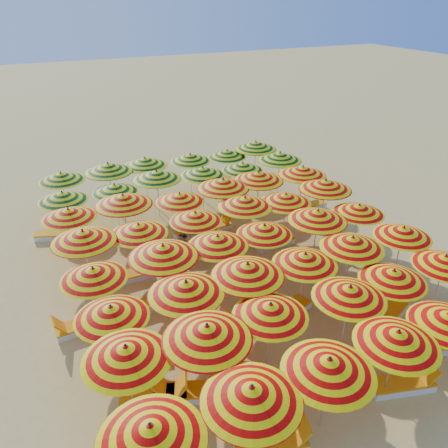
{
  "coord_description": "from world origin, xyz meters",
  "views": [
    {
      "loc": [
        -6.1,
        -12.64,
        9.37
      ],
      "look_at": [
        0.0,
        0.5,
        1.6
      ],
      "focal_mm": 35.0,
      "sensor_mm": 36.0,
      "label": 1
    }
  ],
  "objects_px": {
    "umbrella_15": "(305,259)",
    "umbrella_27": "(245,202)",
    "umbrella_24": "(83,236)",
    "lounger_19": "(308,206)",
    "umbrella_29": "(326,185)",
    "umbrella_0": "(151,432)",
    "umbrella_39": "(203,171)",
    "lounger_0": "(273,443)",
    "umbrella_31": "(123,200)",
    "umbrella_3": "(397,338)",
    "lounger_14": "(208,248)",
    "lounger_12": "(327,258)",
    "umbrella_46": "(227,154)",
    "lounger_7": "(209,336)",
    "lounger_16": "(273,242)",
    "umbrella_7": "(207,332)",
    "umbrella_11": "(445,261)",
    "umbrella_10": "(393,276)",
    "umbrella_25": "(139,229)",
    "umbrella_35": "(303,171)",
    "umbrella_2": "(329,365)",
    "lounger_6": "(134,350)",
    "umbrella_18": "(93,273)",
    "lounger_9": "(82,325)",
    "beachgoer_b": "(184,243)",
    "lounger_5": "(392,311)",
    "umbrella_32": "(180,198)",
    "lounger_22": "(261,176)",
    "umbrella_6": "(126,353)",
    "umbrella_34": "(259,176)",
    "umbrella_16": "(352,242)",
    "umbrella_23": "(359,209)",
    "umbrella_21": "(264,230)",
    "umbrella_33": "(223,184)",
    "umbrella_13": "(186,288)",
    "umbrella_19": "(163,251)",
    "umbrella_30": "(69,213)",
    "umbrella_43": "(108,168)",
    "umbrella_14": "(248,269)",
    "lounger_20": "(57,235)",
    "lounger_18": "(214,228)",
    "umbrella_22": "(318,215)",
    "umbrella_36": "(63,196)",
    "umbrella_8": "(270,310)",
    "umbrella_45": "(190,158)",
    "lounger_21": "(217,184)",
    "lounger_10": "(152,303)",
    "lounger_3": "(156,396)",
    "umbrella_42": "(61,177)",
    "lounger_1": "(403,384)",
    "umbrella_4": "(448,319)",
    "umbrella_37": "(115,188)",
    "lounger_17": "(194,230)",
    "umbrella_41": "(280,157)",
    "umbrella_26": "(195,217)",
    "lounger_11": "(279,269)"
  },
  "relations": [
    {
      "from": "umbrella_24",
      "to": "lounger_19",
      "type": "height_order",
      "value": "umbrella_24"
    },
    {
      "from": "umbrella_39",
      "to": "lounger_0",
      "type": "xyz_separation_m",
      "value": [
        -3.32,
        -12.16,
        -1.84
      ]
    },
    {
      "from": "umbrella_11",
      "to": "lounger_11",
      "type": "relative_size",
      "value": 1.27
    },
    {
      "from": "umbrella_3",
      "to": "lounger_14",
      "type": "height_order",
      "value": "umbrella_3"
    },
    {
      "from": "umbrella_13",
      "to": "umbrella_19",
      "type": "distance_m",
      "value": 2.03
    },
    {
      "from": "umbrella_8",
      "to": "umbrella_30",
      "type": "bearing_deg",
      "value": 116.69
    },
    {
      "from": "beachgoer_b",
      "to": "umbrella_35",
      "type": "bearing_deg",
      "value": -86.59
    },
    {
      "from": "umbrella_32",
      "to": "lounger_22",
      "type": "bearing_deg",
      "value": 34.57
    },
    {
      "from": "umbrella_30",
      "to": "lounger_16",
      "type": "bearing_deg",
      "value": -18.65
    },
    {
      "from": "umbrella_22",
      "to": "umbrella_36",
      "type": "bearing_deg",
      "value": 143.46
    },
    {
      "from": "umbrella_33",
      "to": "lounger_12",
      "type": "bearing_deg",
      "value": -58.95
    },
    {
      "from": "umbrella_23",
      "to": "lounger_1",
      "type": "height_order",
      "value": "umbrella_23"
    },
    {
      "from": "umbrella_46",
      "to": "lounger_21",
      "type": "height_order",
      "value": "umbrella_46"
    },
    {
      "from": "umbrella_4",
      "to": "umbrella_3",
      "type": "bearing_deg",
      "value": -178.48
    },
    {
      "from": "umbrella_2",
      "to": "beachgoer_b",
      "type": "bearing_deg",
      "value": 92.64
    },
    {
      "from": "umbrella_39",
      "to": "lounger_18",
      "type": "relative_size",
      "value": 1.55
    },
    {
      "from": "umbrella_15",
      "to": "umbrella_27",
      "type": "distance_m",
      "value": 4.36
    },
    {
      "from": "umbrella_0",
      "to": "lounger_20",
      "type": "height_order",
      "value": "umbrella_0"
    },
    {
      "from": "umbrella_21",
      "to": "lounger_17",
      "type": "bearing_deg",
      "value": 107.09
    },
    {
      "from": "umbrella_2",
      "to": "lounger_6",
      "type": "relative_size",
      "value": 1.54
    },
    {
      "from": "umbrella_43",
      "to": "umbrella_14",
      "type": "bearing_deg",
      "value": -78.83
    },
    {
      "from": "lounger_7",
      "to": "lounger_16",
      "type": "xyz_separation_m",
      "value": [
        4.62,
        3.99,
        0.0
      ]
    },
    {
      "from": "umbrella_26",
      "to": "umbrella_27",
      "type": "distance_m",
      "value": 2.14
    },
    {
      "from": "umbrella_45",
      "to": "lounger_21",
      "type": "distance_m",
      "value": 2.34
    },
    {
      "from": "umbrella_21",
      "to": "umbrella_33",
      "type": "height_order",
      "value": "umbrella_33"
    },
    {
      "from": "umbrella_29",
      "to": "umbrella_0",
      "type": "bearing_deg",
      "value": -140.83
    },
    {
      "from": "umbrella_33",
      "to": "lounger_3",
      "type": "xyz_separation_m",
      "value": [
        -5.49,
        -7.74,
        -1.97
      ]
    },
    {
      "from": "lounger_19",
      "to": "umbrella_18",
      "type": "bearing_deg",
      "value": 20.03
    },
    {
      "from": "umbrella_32",
      "to": "umbrella_37",
      "type": "bearing_deg",
      "value": 134.85
    },
    {
      "from": "umbrella_25",
      "to": "umbrella_35",
      "type": "bearing_deg",
      "value": 13.62
    },
    {
      "from": "umbrella_21",
      "to": "umbrella_36",
      "type": "xyz_separation_m",
      "value": [
        -6.16,
        5.93,
        0.02
      ]
    },
    {
      "from": "umbrella_6",
      "to": "umbrella_34",
      "type": "bearing_deg",
      "value": 45.39
    },
    {
      "from": "umbrella_34",
      "to": "lounger_1",
      "type": "distance_m",
      "value": 10.53
    },
    {
      "from": "umbrella_27",
      "to": "umbrella_42",
      "type": "relative_size",
      "value": 1.08
    },
    {
      "from": "umbrella_16",
      "to": "umbrella_23",
      "type": "relative_size",
      "value": 1.09
    },
    {
      "from": "umbrella_31",
      "to": "lounger_5",
      "type": "relative_size",
      "value": 1.64
    },
    {
      "from": "umbrella_18",
      "to": "umbrella_29",
      "type": "distance_m",
      "value": 10.33
    },
    {
      "from": "umbrella_21",
      "to": "umbrella_41",
      "type": "height_order",
      "value": "umbrella_41"
    },
    {
      "from": "umbrella_11",
      "to": "lounger_18",
      "type": "relative_size",
      "value": 1.29
    },
    {
      "from": "lounger_6",
      "to": "lounger_10",
      "type": "height_order",
      "value": "same"
    },
    {
      "from": "lounger_12",
      "to": "umbrella_46",
      "type": "bearing_deg",
      "value": 77.48
    },
    {
      "from": "umbrella_39",
      "to": "lounger_6",
      "type": "bearing_deg",
      "value": -124.64
    },
    {
      "from": "lounger_16",
      "to": "lounger_7",
      "type": "bearing_deg",
      "value": 37.72
    },
    {
      "from": "umbrella_18",
      "to": "lounger_9",
      "type": "height_order",
      "value": "umbrella_18"
    },
    {
      "from": "lounger_6",
      "to": "umbrella_30",
      "type": "bearing_deg",
      "value": -68.4
    },
    {
      "from": "umbrella_3",
      "to": "umbrella_7",
      "type": "height_order",
      "value": "umbrella_7"
    },
    {
      "from": "umbrella_15",
      "to": "umbrella_31",
      "type": "distance_m",
      "value": 7.62
    },
    {
      "from": "umbrella_7",
      "to": "umbrella_11",
      "type": "relative_size",
      "value": 1.06
    },
    {
      "from": "umbrella_10",
      "to": "umbrella_29",
      "type": "height_order",
      "value": "umbrella_29"
    },
    {
      "from": "umbrella_7",
      "to": "umbrella_25",
      "type": "bearing_deg",
      "value": 90.57
    }
  ]
}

